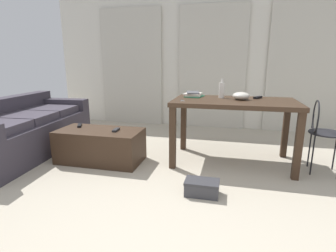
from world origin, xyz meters
TOP-DOWN VIEW (x-y plane):
  - ground_plane at (0.00, 1.30)m, footprint 8.14×8.14m
  - wall_back at (0.00, 3.39)m, footprint 6.06×0.10m
  - curtains at (0.00, 3.31)m, footprint 4.31×0.03m
  - couch at (-2.33, 1.24)m, footprint 1.01×2.06m
  - coffee_table at (-1.17, 1.20)m, footprint 1.02×0.51m
  - craft_table at (0.41, 1.55)m, footprint 1.42×0.80m
  - wire_chair at (1.34, 1.48)m, footprint 0.36×0.38m
  - bottle_near at (0.25, 1.70)m, footprint 0.07×0.07m
  - bowl at (0.48, 1.59)m, footprint 0.20×0.20m
  - book_stack at (-0.10, 1.73)m, footprint 0.25×0.28m
  - tv_remote_on_table at (0.68, 1.75)m, footprint 0.11×0.15m
  - scissors at (-0.18, 1.36)m, footprint 0.07×0.10m
  - tv_remote_primary at (-1.50, 1.30)m, footprint 0.10×0.15m
  - tv_remote_secondary at (-0.95, 1.21)m, footprint 0.06×0.15m
  - shoebox at (0.15, 0.64)m, footprint 0.32×0.20m

SIDE VIEW (x-z plane):
  - ground_plane at x=0.00m, z-range 0.00..0.00m
  - shoebox at x=0.15m, z-range 0.00..0.14m
  - coffee_table at x=-1.17m, z-range 0.00..0.40m
  - couch at x=-2.33m, z-range -0.06..0.67m
  - tv_remote_secondary at x=-0.95m, z-range 0.40..0.43m
  - tv_remote_primary at x=-1.50m, z-range 0.40..0.43m
  - wire_chair at x=1.34m, z-range 0.11..0.92m
  - craft_table at x=0.41m, z-range 0.28..1.05m
  - scissors at x=-0.18m, z-range 0.77..0.78m
  - tv_remote_on_table at x=0.68m, z-range 0.77..0.80m
  - book_stack at x=-0.10m, z-range 0.77..0.83m
  - bowl at x=0.48m, z-range 0.77..0.86m
  - bottle_near at x=0.25m, z-range 0.75..0.99m
  - curtains at x=0.00m, z-range 0.00..2.18m
  - wall_back at x=0.00m, z-range 0.00..2.62m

